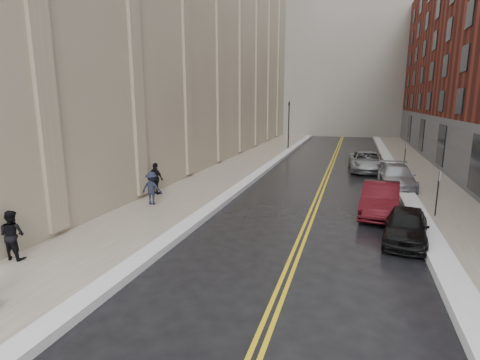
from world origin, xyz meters
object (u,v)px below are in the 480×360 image
Objects in this scene: car_silver_far at (367,161)px; pedestrian_b at (152,188)px; pedestrian_c at (156,179)px; pedestrian_a at (12,235)px; car_maroon at (380,199)px; car_silver_near at (397,177)px; car_black at (406,226)px.

pedestrian_b is (-10.47, -13.59, 0.23)m from car_silver_far.
pedestrian_a is at bearing 107.28° from pedestrian_c.
pedestrian_b is at bearing -163.95° from car_maroon.
car_maroon is 2.59× the size of pedestrian_c.
pedestrian_c is at bearing -69.25° from pedestrian_b.
car_silver_far is (-0.33, 11.60, -0.01)m from car_maroon.
car_silver_near is 5.81m from car_silver_far.
pedestrian_b is at bearing -179.27° from car_black.
car_silver_far reaches higher than car_silver_near.
car_silver_near is 2.76× the size of pedestrian_c.
car_black is at bearing -72.37° from car_maroon.
pedestrian_b is (-10.80, -1.99, 0.22)m from car_maroon.
car_black is 2.14× the size of pedestrian_c.
car_black is 0.82× the size of car_maroon.
pedestrian_c reaches higher than car_black.
car_maroon is 0.85× the size of car_silver_far.
car_silver_far is (-1.06, 15.01, 0.10)m from car_black.
pedestrian_c is (-12.92, -6.08, 0.32)m from car_silver_near.
car_black is at bearing -94.37° from car_silver_near.
pedestrian_b is (-11.53, 1.43, 0.33)m from car_black.
pedestrian_a is 1.00× the size of pedestrian_b.
pedestrian_b is (-12.07, -8.00, 0.27)m from car_silver_near.
car_silver_near is at bearing -149.77° from pedestrian_b.
car_black is at bearing -89.19° from car_silver_far.
car_silver_far is at bearing -130.92° from pedestrian_b.
pedestrian_b reaches higher than car_maroon.
car_black is 9.44m from car_silver_near.
car_maroon is (-0.73, 3.42, 0.11)m from car_black.
car_silver_far is at bearing 104.89° from car_silver_near.
car_maroon is at bearing -172.88° from pedestrian_b.
car_maroon is 6.14m from car_silver_near.
pedestrian_c is (-11.66, -0.07, 0.28)m from car_maroon.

